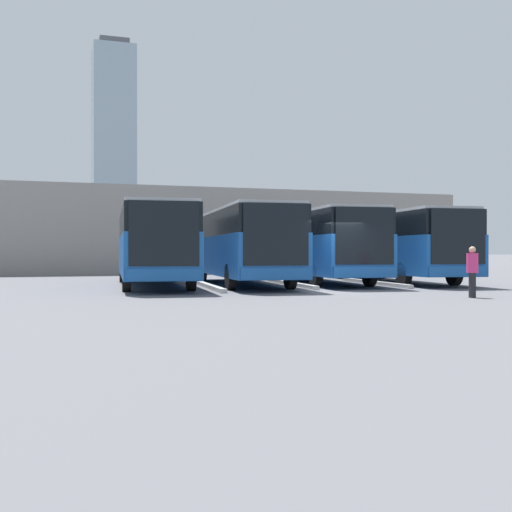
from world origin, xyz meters
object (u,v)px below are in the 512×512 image
bus_2 (241,243)px  pedestrian (472,270)px  bus_0 (391,244)px  bus_1 (315,244)px  bus_3 (153,243)px

bus_2 → pedestrian: 10.73m
bus_0 → bus_1: 3.79m
bus_1 → pedestrian: bus_1 is taller
bus_1 → bus_2: 3.85m
pedestrian → bus_0: bearing=-171.9°
bus_1 → pedestrian: size_ratio=7.74×
bus_1 → pedestrian: (-0.77, 10.47, -0.94)m
bus_1 → bus_3: same height
bus_1 → bus_2: same height
bus_0 → pedestrian: size_ratio=7.74×
bus_2 → bus_0: bearing=-171.5°
bus_1 → pedestrian: 10.54m
bus_2 → bus_3: same height
bus_2 → pedestrian: bearing=120.5°
bus_3 → pedestrian: size_ratio=7.74×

